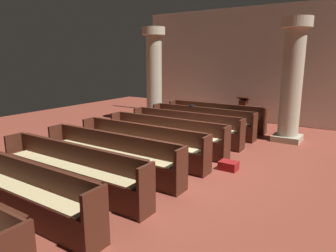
{
  "coord_description": "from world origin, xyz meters",
  "views": [
    {
      "loc": [
        3.83,
        -6.22,
        2.55
      ],
      "look_at": [
        -0.58,
        0.55,
        0.75
      ],
      "focal_mm": 32.84,
      "sensor_mm": 36.0,
      "label": 1
    }
  ],
  "objects_px": {
    "pew_row_5": "(111,153)",
    "pillar_far_side": "(154,74)",
    "pew_row_0": "(215,115)",
    "pew_row_7": "(17,187)",
    "pew_row_6": "(71,167)",
    "kneeler_box_red": "(229,166)",
    "pillar_aisle_side": "(292,79)",
    "pew_row_1": "(201,120)",
    "pew_row_4": "(141,142)",
    "pew_row_2": "(185,126)",
    "hymn_book": "(192,106)",
    "lectern": "(243,113)",
    "pew_row_3": "(165,133)"
  },
  "relations": [
    {
      "from": "pew_row_2",
      "to": "hymn_book",
      "type": "distance_m",
      "value": 1.44
    },
    {
      "from": "pew_row_3",
      "to": "hymn_book",
      "type": "relative_size",
      "value": 20.47
    },
    {
      "from": "pew_row_0",
      "to": "pew_row_1",
      "type": "height_order",
      "value": "same"
    },
    {
      "from": "pew_row_0",
      "to": "pew_row_7",
      "type": "height_order",
      "value": "same"
    },
    {
      "from": "pillar_aisle_side",
      "to": "pillar_far_side",
      "type": "bearing_deg",
      "value": 178.12
    },
    {
      "from": "pillar_aisle_side",
      "to": "pew_row_7",
      "type": "bearing_deg",
      "value": -109.92
    },
    {
      "from": "pillar_aisle_side",
      "to": "pew_row_1",
      "type": "bearing_deg",
      "value": -164.61
    },
    {
      "from": "pillar_aisle_side",
      "to": "hymn_book",
      "type": "xyz_separation_m",
      "value": [
        -3.13,
        -0.53,
        -1.01
      ]
    },
    {
      "from": "hymn_book",
      "to": "lectern",
      "type": "bearing_deg",
      "value": 63.55
    },
    {
      "from": "pew_row_2",
      "to": "pillar_aisle_side",
      "type": "bearing_deg",
      "value": 34.58
    },
    {
      "from": "pew_row_1",
      "to": "pew_row_4",
      "type": "xyz_separation_m",
      "value": [
        0.0,
        -3.29,
        0.0
      ]
    },
    {
      "from": "pew_row_0",
      "to": "pew_row_5",
      "type": "distance_m",
      "value": 5.48
    },
    {
      "from": "pew_row_3",
      "to": "pillar_aisle_side",
      "type": "distance_m",
      "value": 4.19
    },
    {
      "from": "pillar_far_side",
      "to": "hymn_book",
      "type": "xyz_separation_m",
      "value": [
        2.11,
        -0.7,
        -1.01
      ]
    },
    {
      "from": "pew_row_3",
      "to": "pillar_aisle_side",
      "type": "bearing_deg",
      "value": 47.81
    },
    {
      "from": "pew_row_6",
      "to": "kneeler_box_red",
      "type": "xyz_separation_m",
      "value": [
        2.1,
        2.78,
        -0.4
      ]
    },
    {
      "from": "pillar_far_side",
      "to": "pew_row_1",
      "type": "bearing_deg",
      "value": -19.13
    },
    {
      "from": "pillar_aisle_side",
      "to": "lectern",
      "type": "distance_m",
      "value": 3.01
    },
    {
      "from": "pew_row_3",
      "to": "kneeler_box_red",
      "type": "distance_m",
      "value": 2.19
    },
    {
      "from": "pew_row_4",
      "to": "pillar_far_side",
      "type": "distance_m",
      "value": 5.13
    },
    {
      "from": "kneeler_box_red",
      "to": "pillar_far_side",
      "type": "bearing_deg",
      "value": 142.52
    },
    {
      "from": "pew_row_2",
      "to": "pew_row_4",
      "type": "height_order",
      "value": "same"
    },
    {
      "from": "pew_row_6",
      "to": "pew_row_7",
      "type": "height_order",
      "value": "same"
    },
    {
      "from": "pew_row_0",
      "to": "pew_row_3",
      "type": "bearing_deg",
      "value": -90.0
    },
    {
      "from": "pew_row_2",
      "to": "pew_row_3",
      "type": "relative_size",
      "value": 1.0
    },
    {
      "from": "hymn_book",
      "to": "pillar_far_side",
      "type": "bearing_deg",
      "value": 161.61
    },
    {
      "from": "pew_row_1",
      "to": "pew_row_0",
      "type": "bearing_deg",
      "value": 90.0
    },
    {
      "from": "pew_row_1",
      "to": "pew_row_4",
      "type": "distance_m",
      "value": 3.29
    },
    {
      "from": "pew_row_1",
      "to": "pew_row_2",
      "type": "bearing_deg",
      "value": -90.0
    },
    {
      "from": "pew_row_0",
      "to": "pew_row_4",
      "type": "height_order",
      "value": "same"
    },
    {
      "from": "pew_row_7",
      "to": "pillar_far_side",
      "type": "xyz_separation_m",
      "value": [
        -2.6,
        7.47,
        1.43
      ]
    },
    {
      "from": "pew_row_5",
      "to": "pillar_far_side",
      "type": "height_order",
      "value": "pillar_far_side"
    },
    {
      "from": "pew_row_6",
      "to": "pew_row_7",
      "type": "distance_m",
      "value": 1.1
    },
    {
      "from": "pew_row_7",
      "to": "pew_row_6",
      "type": "bearing_deg",
      "value": 90.0
    },
    {
      "from": "pew_row_7",
      "to": "pillar_far_side",
      "type": "distance_m",
      "value": 8.04
    },
    {
      "from": "pillar_far_side",
      "to": "lectern",
      "type": "relative_size",
      "value": 3.42
    },
    {
      "from": "pew_row_6",
      "to": "kneeler_box_red",
      "type": "distance_m",
      "value": 3.5
    },
    {
      "from": "kneeler_box_red",
      "to": "pillar_aisle_side",
      "type": "bearing_deg",
      "value": 80.91
    },
    {
      "from": "pew_row_2",
      "to": "pew_row_3",
      "type": "xyz_separation_m",
      "value": [
        0.0,
        -1.1,
        0.0
      ]
    },
    {
      "from": "pew_row_3",
      "to": "pillar_far_side",
      "type": "relative_size",
      "value": 1.0
    },
    {
      "from": "pew_row_1",
      "to": "pew_row_7",
      "type": "xyz_separation_m",
      "value": [
        0.0,
        -6.57,
        0.0
      ]
    },
    {
      "from": "pew_row_2",
      "to": "pillar_far_side",
      "type": "relative_size",
      "value": 1.0
    },
    {
      "from": "pew_row_0",
      "to": "pew_row_2",
      "type": "bearing_deg",
      "value": -90.0
    },
    {
      "from": "pew_row_7",
      "to": "lectern",
      "type": "xyz_separation_m",
      "value": [
        0.6,
        8.95,
        -0.04
      ]
    },
    {
      "from": "pew_row_4",
      "to": "pew_row_7",
      "type": "xyz_separation_m",
      "value": [
        0.0,
        -3.29,
        0.0
      ]
    },
    {
      "from": "pew_row_6",
      "to": "pillar_aisle_side",
      "type": "distance_m",
      "value": 6.9
    },
    {
      "from": "pew_row_1",
      "to": "pew_row_2",
      "type": "xyz_separation_m",
      "value": [
        0.0,
        -1.1,
        0.0
      ]
    },
    {
      "from": "pew_row_4",
      "to": "pew_row_3",
      "type": "bearing_deg",
      "value": 90.0
    },
    {
      "from": "pew_row_2",
      "to": "kneeler_box_red",
      "type": "xyz_separation_m",
      "value": [
        2.1,
        -1.6,
        -0.4
      ]
    },
    {
      "from": "pew_row_0",
      "to": "pew_row_3",
      "type": "xyz_separation_m",
      "value": [
        0.0,
        -3.29,
        0.0
      ]
    }
  ]
}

